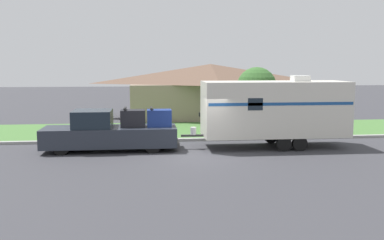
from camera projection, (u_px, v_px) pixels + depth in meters
ground_plane at (202, 156)px, 19.12m from camera, size 120.00×120.00×0.00m
curb_strip at (193, 139)px, 22.81m from camera, size 80.00×0.30×0.14m
lawn_strip at (187, 130)px, 26.41m from camera, size 80.00×7.00×0.03m
house_across_street at (210, 89)px, 33.11m from camera, size 13.09×7.00×4.07m
pickup_truck at (111, 132)px, 20.19m from camera, size 6.35×1.97×2.04m
travel_trailer at (274, 109)px, 20.87m from camera, size 8.08×2.39×3.52m
mailbox at (203, 118)px, 23.86m from camera, size 0.48×0.20×1.39m
tree_in_yard at (257, 87)px, 24.75m from camera, size 2.30×2.30×3.90m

